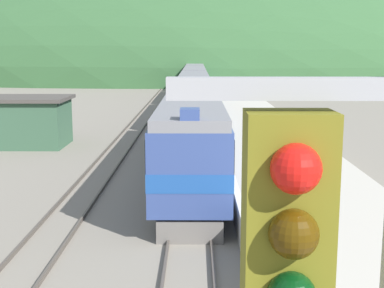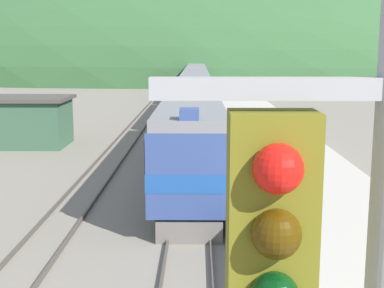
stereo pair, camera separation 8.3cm
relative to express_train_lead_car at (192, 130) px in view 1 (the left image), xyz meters
name	(u,v)px [view 1 (the left image)]	position (x,y,z in m)	size (l,w,h in m)	color
track_main	(195,98)	(0.00, 43.46, -2.20)	(1.52, 180.00, 0.16)	#4C443D
track_siding	(158,98)	(-4.85, 43.46, -2.20)	(1.52, 180.00, 0.16)	#4C443D
platform	(242,112)	(4.61, 23.46, -1.72)	(5.94, 140.00, 1.12)	#BCB5A5
distant_hills	(195,77)	(0.00, 100.01, -2.28)	(173.47, 78.06, 51.19)	#335B33
station_shed	(21,121)	(-11.62, 7.88, -0.59)	(6.54, 4.54, 3.33)	#385B42
express_train_lead_car	(192,130)	(0.00, 0.00, 0.00)	(2.93, 21.90, 4.53)	black
carriage_second	(194,95)	(0.00, 21.93, -0.01)	(2.92, 19.73, 4.17)	black
carriage_third	(195,82)	(0.00, 42.54, -0.01)	(2.92, 19.73, 4.17)	black
carriage_fourth	(195,75)	(0.00, 63.15, -0.01)	(2.92, 19.73, 4.17)	black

